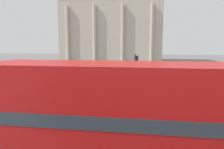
{
  "coord_description": "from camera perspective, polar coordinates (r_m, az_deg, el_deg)",
  "views": [
    {
      "loc": [
        -0.8,
        -2.15,
        4.92
      ],
      "look_at": [
        -3.55,
        15.64,
        2.36
      ],
      "focal_mm": 35.0,
      "sensor_mm": 36.0,
      "label": 1
    }
  ],
  "objects": [
    {
      "name": "pedestrian_black",
      "position": [
        37.24,
        26.28,
        1.22
      ],
      "size": [
        0.32,
        0.32,
        1.74
      ],
      "rotation": [
        0.0,
        0.0,
        1.18
      ],
      "color": "#282B33",
      "rests_on": "ground_plane"
    },
    {
      "name": "plaza_building_left",
      "position": [
        62.49,
        -0.06,
        11.71
      ],
      "size": [
        27.95,
        11.73,
        17.71
      ],
      "color": "#B2A893",
      "rests_on": "ground_plane"
    },
    {
      "name": "double_decker_bus",
      "position": [
        7.81,
        7.07,
        -11.0
      ],
      "size": [
        10.8,
        2.67,
        4.25
      ],
      "rotation": [
        0.0,
        0.0,
        -0.05
      ],
      "color": "black",
      "rests_on": "ground_plane"
    },
    {
      "name": "traffic_light_mid",
      "position": [
        20.55,
        6.21,
        1.42
      ],
      "size": [
        0.42,
        0.24,
        3.91
      ],
      "color": "black",
      "rests_on": "ground_plane"
    },
    {
      "name": "pedestrian_red",
      "position": [
        24.92,
        26.01,
        -1.95
      ],
      "size": [
        0.32,
        0.32,
        1.62
      ],
      "rotation": [
        0.0,
        0.0,
        5.55
      ],
      "color": "#282B33",
      "rests_on": "ground_plane"
    },
    {
      "name": "pedestrian_grey",
      "position": [
        20.78,
        22.29,
        -3.41
      ],
      "size": [
        0.32,
        0.32,
        1.73
      ],
      "rotation": [
        0.0,
        0.0,
        4.05
      ],
      "color": "#282B33",
      "rests_on": "ground_plane"
    }
  ]
}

